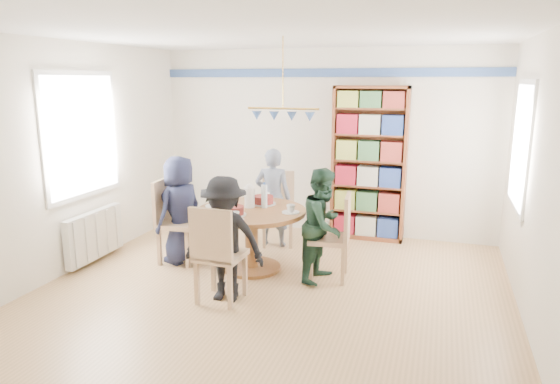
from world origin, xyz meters
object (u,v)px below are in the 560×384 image
at_px(chair_near, 217,251).
at_px(person_left, 180,210).
at_px(person_right, 323,225).
at_px(bookshelf, 369,165).
at_px(person_far, 273,198).
at_px(chair_far, 278,204).
at_px(chair_left, 172,217).
at_px(person_near, 225,239).
at_px(dining_table, 251,225).
at_px(chair_right, 337,233).
at_px(radiator, 95,235).

xyz_separation_m(chair_near, person_left, (-0.95, 0.99, 0.10)).
distance_m(person_right, bookshelf, 1.79).
distance_m(person_left, person_far, 1.30).
relative_size(chair_far, person_left, 0.75).
distance_m(chair_near, person_far, 1.94).
relative_size(chair_left, bookshelf, 0.48).
bearing_deg(chair_left, person_near, -37.46).
xyz_separation_m(dining_table, chair_near, (0.01, -1.00, 0.01)).
xyz_separation_m(person_left, person_right, (1.83, -0.03, -0.02)).
bearing_deg(chair_near, chair_left, 137.80).
xyz_separation_m(person_left, person_near, (0.99, -0.86, -0.02)).
relative_size(chair_right, chair_far, 0.99).
distance_m(dining_table, chair_left, 1.04).
xyz_separation_m(person_left, bookshelf, (2.08, 1.69, 0.40)).
bearing_deg(dining_table, bookshelf, 55.62).
bearing_deg(radiator, chair_near, -17.74).
bearing_deg(person_left, dining_table, 109.81).
bearing_deg(chair_far, chair_left, -132.57).
relative_size(person_right, bookshelf, 0.60).
bearing_deg(chair_left, bookshelf, 38.17).
distance_m(person_left, person_near, 1.31).
bearing_deg(dining_table, chair_far, 90.85).
xyz_separation_m(person_left, person_far, (0.90, 0.95, 0.01)).
height_order(radiator, chair_left, chair_left).
distance_m(chair_right, bookshelf, 1.73).
bearing_deg(radiator, person_left, 18.90).
xyz_separation_m(chair_right, person_far, (-1.08, 0.91, 0.13)).
distance_m(chair_right, chair_near, 1.44).
distance_m(dining_table, person_left, 0.95).
bearing_deg(chair_near, person_near, 74.61).
relative_size(chair_far, person_right, 0.77).
distance_m(dining_table, chair_far, 1.07).
distance_m(dining_table, person_right, 0.90).
bearing_deg(radiator, chair_left, 19.20).
distance_m(dining_table, chair_near, 1.00).
bearing_deg(bookshelf, person_right, -98.35).
xyz_separation_m(chair_left, bookshelf, (2.19, 1.72, 0.49)).
height_order(chair_right, bookshelf, bookshelf).
bearing_deg(chair_far, radiator, -143.60).
height_order(radiator, dining_table, dining_table).
xyz_separation_m(person_right, person_near, (-0.84, -0.84, 0.00)).
bearing_deg(chair_near, person_far, 91.73).
bearing_deg(bookshelf, chair_far, -152.61).
bearing_deg(chair_right, chair_near, -134.74).
bearing_deg(chair_far, chair_near, -89.18).
relative_size(person_left, bookshelf, 0.62).
relative_size(dining_table, chair_near, 1.25).
bearing_deg(chair_far, bookshelf, 27.39).
bearing_deg(person_right, person_left, 100.11).
distance_m(chair_left, chair_far, 1.52).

